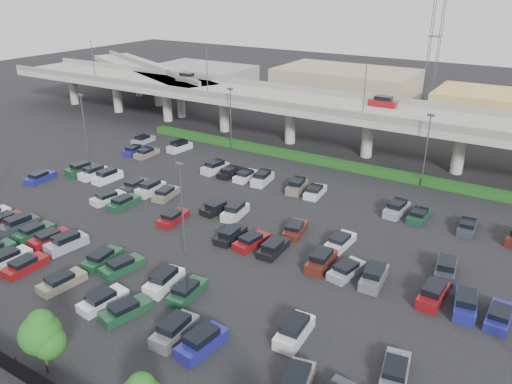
% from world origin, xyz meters
% --- Properties ---
extents(ground, '(280.00, 280.00, 0.00)m').
position_xyz_m(ground, '(0.00, 0.00, 0.00)').
color(ground, black).
extents(overpass, '(150.00, 13.00, 15.80)m').
position_xyz_m(overpass, '(-0.21, 32.01, 6.97)').
color(overpass, gray).
rests_on(overpass, ground).
extents(on_ramp, '(50.93, 30.13, 8.80)m').
position_xyz_m(on_ramp, '(-52.10, 43.05, 6.86)').
color(on_ramp, gray).
rests_on(on_ramp, ground).
extents(hedge, '(66.00, 1.60, 1.10)m').
position_xyz_m(hedge, '(0.00, 25.00, 0.55)').
color(hedge, '#113C12').
rests_on(hedge, ground).
extents(fence, '(70.00, 0.10, 2.00)m').
position_xyz_m(fence, '(-0.05, -28.00, 0.90)').
color(fence, black).
rests_on(fence, ground).
extents(tree_row, '(65.07, 3.66, 5.94)m').
position_xyz_m(tree_row, '(0.70, -26.53, 3.52)').
color(tree_row, '#332316').
rests_on(tree_row, ground).
extents(parked_cars, '(63.05, 41.65, 1.67)m').
position_xyz_m(parked_cars, '(-0.66, -3.29, 0.62)').
color(parked_cars, white).
rests_on(parked_cars, ground).
extents(light_poles, '(66.90, 48.38, 10.30)m').
position_xyz_m(light_poles, '(-4.13, 2.00, 6.24)').
color(light_poles, '#4C4B50').
rests_on(light_poles, ground).
extents(distant_buildings, '(138.00, 24.00, 9.00)m').
position_xyz_m(distant_buildings, '(12.38, 61.81, 3.74)').
color(distant_buildings, slate).
rests_on(distant_buildings, ground).
extents(comm_tower, '(2.40, 2.40, 30.00)m').
position_xyz_m(comm_tower, '(4.00, 74.00, 15.61)').
color(comm_tower, '#4C4B50').
rests_on(comm_tower, ground).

